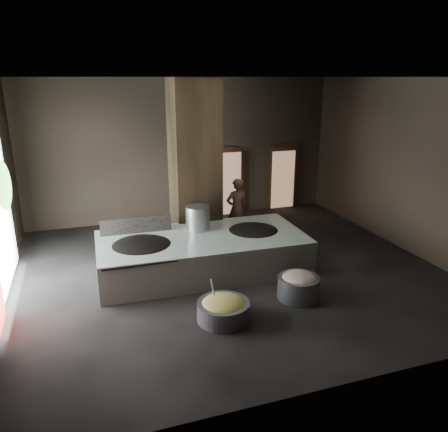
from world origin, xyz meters
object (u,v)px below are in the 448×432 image
object	(u,v)px
hearth_platform	(202,253)
cook	(237,209)
wok_right	(253,234)
wok_left	(142,249)
meat_basin	(298,288)
veg_basin	(223,311)
stock_pot	(198,219)

from	to	relation	value
hearth_platform	cook	xyz separation A→B (m)	(1.52, 1.72, 0.47)
wok_right	wok_left	bearing A→B (deg)	-177.95
cook	meat_basin	xyz separation A→B (m)	(0.02, -3.76, -0.66)
wok_left	cook	bearing A→B (deg)	30.78
wok_left	veg_basin	size ratio (longest dim) A/B	1.52
hearth_platform	veg_basin	distance (m)	2.40
wok_right	veg_basin	world-z (taller)	wok_right
hearth_platform	wok_left	world-z (taller)	wok_left
hearth_platform	stock_pot	size ratio (longest dim) A/B	7.67
wok_left	stock_pot	size ratio (longest dim) A/B	2.42
stock_pot	wok_left	bearing A→B (deg)	-158.20
wok_right	veg_basin	bearing A→B (deg)	-123.43
wok_left	wok_right	bearing A→B (deg)	2.05
hearth_platform	stock_pot	distance (m)	0.89
wok_right	meat_basin	xyz separation A→B (m)	(0.19, -2.10, -0.51)
wok_right	cook	size ratio (longest dim) A/B	0.80
wok_left	meat_basin	distance (m)	3.63
wok_right	veg_basin	size ratio (longest dim) A/B	1.42
wok_left	veg_basin	distance (m)	2.68
wok_left	wok_right	distance (m)	2.80
wok_left	wok_right	world-z (taller)	wok_left
meat_basin	veg_basin	bearing A→B (deg)	-169.55
wok_left	meat_basin	size ratio (longest dim) A/B	1.76
veg_basin	wok_left	bearing A→B (deg)	117.23
hearth_platform	cook	world-z (taller)	cook
hearth_platform	cook	distance (m)	2.34
hearth_platform	meat_basin	distance (m)	2.57
wok_right	cook	distance (m)	1.68
cook	veg_basin	size ratio (longest dim) A/B	1.76
hearth_platform	meat_basin	size ratio (longest dim) A/B	5.59
stock_pot	cook	xyz separation A→B (m)	(1.47, 1.17, -0.23)
hearth_platform	wok_right	bearing A→B (deg)	3.59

